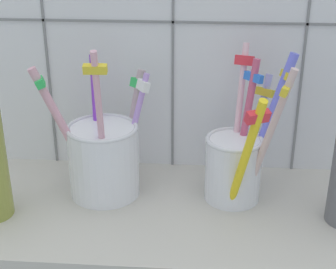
# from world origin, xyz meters

# --- Properties ---
(counter_slab) EXTENTS (0.64, 0.22, 0.02)m
(counter_slab) POSITION_xyz_m (0.00, 0.00, 0.01)
(counter_slab) COLOR #BCB7AD
(counter_slab) RESTS_ON ground
(tile_wall_back) EXTENTS (0.64, 0.02, 0.45)m
(tile_wall_back) POSITION_xyz_m (-0.00, 0.12, 0.22)
(tile_wall_back) COLOR white
(tile_wall_back) RESTS_ON ground
(toothbrush_cup_left) EXTENTS (0.13, 0.11, 0.19)m
(toothbrush_cup_left) POSITION_xyz_m (-0.08, 0.03, 0.07)
(toothbrush_cup_left) COLOR white
(toothbrush_cup_left) RESTS_ON counter_slab
(toothbrush_cup_right) EXTENTS (0.10, 0.13, 0.18)m
(toothbrush_cup_right) POSITION_xyz_m (0.08, 0.03, 0.07)
(toothbrush_cup_right) COLOR white
(toothbrush_cup_right) RESTS_ON counter_slab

